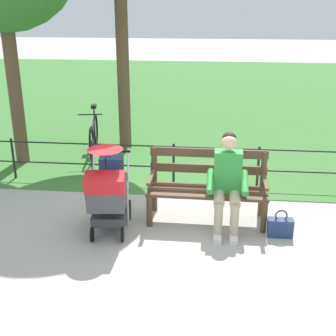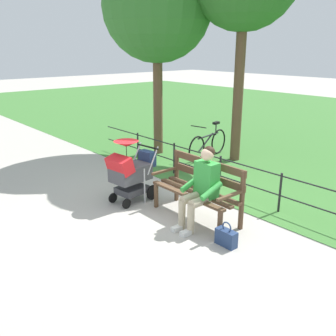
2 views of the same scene
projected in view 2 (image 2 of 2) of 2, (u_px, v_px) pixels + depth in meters
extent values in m
plane|color=#ADA89E|center=(171.00, 207.00, 6.59)|extent=(60.00, 60.00, 0.00)
cube|color=brown|center=(202.00, 190.00, 6.16)|extent=(1.60, 0.11, 0.04)
cube|color=brown|center=(194.00, 192.00, 6.05)|extent=(1.60, 0.11, 0.04)
cube|color=brown|center=(186.00, 195.00, 5.93)|extent=(1.60, 0.11, 0.04)
cube|color=brown|center=(207.00, 176.00, 6.15)|extent=(1.60, 0.05, 0.12)
cube|color=brown|center=(207.00, 163.00, 6.08)|extent=(1.60, 0.05, 0.12)
cylinder|color=brown|center=(220.00, 224.00, 5.45)|extent=(0.08, 0.08, 0.45)
cylinder|color=brown|center=(242.00, 200.00, 5.67)|extent=(0.08, 0.08, 0.95)
cube|color=brown|center=(230.00, 196.00, 5.45)|extent=(0.06, 0.56, 0.04)
cylinder|color=brown|center=(156.00, 195.00, 6.53)|extent=(0.08, 0.08, 0.45)
cylinder|color=brown|center=(177.00, 176.00, 6.75)|extent=(0.08, 0.08, 0.95)
cube|color=brown|center=(165.00, 171.00, 6.53)|extent=(0.06, 0.56, 0.04)
cylinder|color=tan|center=(201.00, 201.00, 5.64)|extent=(0.14, 0.40, 0.14)
cylinder|color=tan|center=(192.00, 198.00, 5.79)|extent=(0.14, 0.40, 0.14)
cylinder|color=tan|center=(191.00, 219.00, 5.59)|extent=(0.11, 0.11, 0.47)
cylinder|color=tan|center=(182.00, 215.00, 5.74)|extent=(0.11, 0.11, 0.47)
cube|color=silver|center=(187.00, 233.00, 5.61)|extent=(0.10, 0.22, 0.07)
cube|color=silver|center=(178.00, 228.00, 5.75)|extent=(0.10, 0.22, 0.07)
cube|color=green|center=(207.00, 179.00, 5.77)|extent=(0.36, 0.22, 0.56)
cylinder|color=green|center=(211.00, 191.00, 5.56)|extent=(0.09, 0.43, 0.23)
cylinder|color=green|center=(191.00, 183.00, 5.88)|extent=(0.09, 0.43, 0.23)
sphere|color=beige|center=(207.00, 154.00, 5.64)|extent=(0.20, 0.20, 0.20)
sphere|color=black|center=(209.00, 152.00, 5.65)|extent=(0.19, 0.19, 0.19)
cylinder|color=black|center=(153.00, 192.00, 6.88)|extent=(0.06, 0.28, 0.28)
cylinder|color=black|center=(136.00, 186.00, 7.18)|extent=(0.06, 0.28, 0.28)
cylinder|color=black|center=(127.00, 204.00, 6.51)|extent=(0.05, 0.18, 0.18)
cylinder|color=black|center=(113.00, 198.00, 6.75)|extent=(0.05, 0.18, 0.18)
cube|color=#38383D|center=(132.00, 190.00, 6.80)|extent=(0.47, 0.56, 0.12)
cylinder|color=silver|center=(145.00, 186.00, 6.69)|extent=(0.03, 0.03, 0.65)
cylinder|color=silver|center=(128.00, 180.00, 6.98)|extent=(0.03, 0.03, 0.65)
cube|color=#47474C|center=(131.00, 173.00, 6.68)|extent=(0.53, 0.72, 0.28)
cube|color=red|center=(120.00, 165.00, 6.45)|extent=(0.51, 0.35, 0.33)
cylinder|color=black|center=(148.00, 147.00, 6.86)|extent=(0.52, 0.08, 0.03)
cylinder|color=silver|center=(153.00, 161.00, 6.71)|extent=(0.06, 0.30, 0.49)
cylinder|color=silver|center=(136.00, 156.00, 7.01)|extent=(0.06, 0.30, 0.49)
cone|color=red|center=(126.00, 144.00, 6.46)|extent=(0.48, 0.48, 0.10)
cylinder|color=black|center=(127.00, 154.00, 6.51)|extent=(0.01, 0.01, 0.30)
cube|color=navy|center=(147.00, 158.00, 6.92)|extent=(0.33, 0.19, 0.28)
cube|color=navy|center=(226.00, 238.00, 5.28)|extent=(0.32, 0.14, 0.24)
torus|color=navy|center=(227.00, 227.00, 5.23)|extent=(0.16, 0.02, 0.16)
cylinder|color=black|center=(280.00, 193.00, 6.30)|extent=(0.04, 0.04, 0.70)
cylinder|color=black|center=(220.00, 173.00, 7.27)|extent=(0.04, 0.04, 0.70)
cylinder|color=black|center=(174.00, 158.00, 8.24)|extent=(0.04, 0.04, 0.70)
cylinder|color=black|center=(138.00, 147.00, 9.21)|extent=(0.04, 0.04, 0.70)
cylinder|color=black|center=(221.00, 159.00, 7.18)|extent=(8.10, 0.02, 0.02)
cylinder|color=black|center=(220.00, 176.00, 7.29)|extent=(8.10, 0.02, 0.02)
cylinder|color=brown|center=(238.00, 91.00, 8.86)|extent=(0.24, 0.24, 3.39)
cylinder|color=brown|center=(158.00, 102.00, 9.58)|extent=(0.24, 0.24, 2.71)
sphere|color=#2D6B28|center=(157.00, 6.00, 8.87)|extent=(2.65, 2.65, 2.65)
torus|color=black|center=(197.00, 149.00, 9.06)|extent=(0.16, 0.66, 0.66)
torus|color=black|center=(218.00, 142.00, 9.80)|extent=(0.16, 0.66, 0.66)
cylinder|color=#232328|center=(208.00, 136.00, 9.35)|extent=(0.20, 0.89, 0.04)
cylinder|color=#232328|center=(206.00, 142.00, 9.33)|extent=(0.15, 0.62, 0.38)
cylinder|color=#232328|center=(216.00, 129.00, 9.58)|extent=(0.03, 0.03, 0.30)
cube|color=black|center=(216.00, 123.00, 9.53)|extent=(0.13, 0.21, 0.06)
cylinder|color=black|center=(198.00, 127.00, 8.93)|extent=(0.44, 0.10, 0.02)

